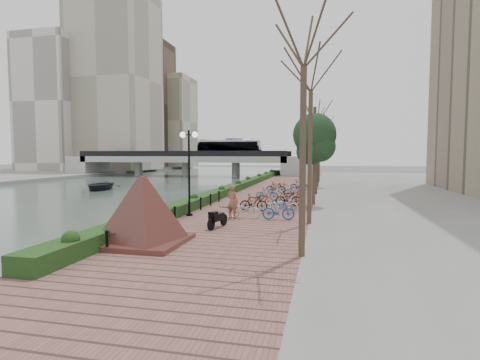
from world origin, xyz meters
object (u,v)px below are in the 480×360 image
(motorcycle, at_px, (218,218))
(lamppost, at_px, (189,154))
(granite_monument, at_px, (143,210))
(pedestrian, at_px, (232,202))
(boat, at_px, (100,185))

(motorcycle, bearing_deg, lamppost, 143.16)
(granite_monument, xyz_separation_m, pedestrian, (1.98, 6.07, -0.40))
(boat, bearing_deg, granite_monument, -64.92)
(pedestrian, height_order, boat, pedestrian)
(granite_monument, relative_size, pedestrian, 2.64)
(granite_monument, xyz_separation_m, motorcycle, (1.91, 3.54, -0.84))
(motorcycle, height_order, boat, motorcycle)
(lamppost, height_order, boat, lamppost)
(granite_monument, distance_m, boat, 28.69)
(lamppost, height_order, pedestrian, lamppost)
(motorcycle, height_order, pedestrian, pedestrian)
(motorcycle, distance_m, boat, 27.20)
(lamppost, height_order, motorcycle, lamppost)
(granite_monument, distance_m, lamppost, 6.80)
(granite_monument, distance_m, pedestrian, 6.39)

